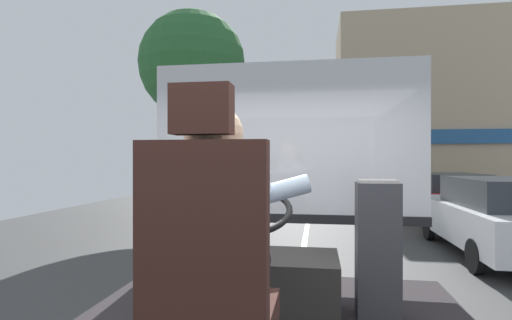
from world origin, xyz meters
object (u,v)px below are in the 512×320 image
bus_driver (218,230)px  parked_car_white (501,216)px  steering_console (256,281)px  fare_box (378,249)px  parked_car_red (447,196)px  driver_seat (210,286)px

bus_driver → parked_car_white: (3.81, 6.37, -0.77)m
steering_console → fare_box: (0.81, 0.08, 0.23)m
bus_driver → parked_car_red: bearing=68.6°
parked_car_white → driver_seat: bearing=-120.4°
fare_box → parked_car_red: (3.43, 9.73, -0.51)m
parked_car_white → fare_box: bearing=-119.7°
parked_car_red → bus_driver: bearing=-111.4°
steering_console → parked_car_white: bearing=54.5°
fare_box → parked_car_red: size_ratio=0.22×
steering_console → parked_car_white: size_ratio=0.26×
driver_seat → parked_car_red: bearing=68.9°
bus_driver → fare_box: bearing=54.0°
driver_seat → parked_car_white: 7.56m
bus_driver → steering_console: (-0.00, 1.03, -0.53)m
driver_seat → parked_car_white: (3.81, 6.50, -0.58)m
driver_seat → parked_car_white: bearing=59.6°
bus_driver → parked_car_white: bearing=59.1°
driver_seat → steering_console: 1.21m
bus_driver → parked_car_red: 11.67m
parked_car_red → fare_box: bearing=-109.4°
parked_car_red → driver_seat: bearing=-111.1°
driver_seat → bus_driver: (0.00, 0.13, 0.19)m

